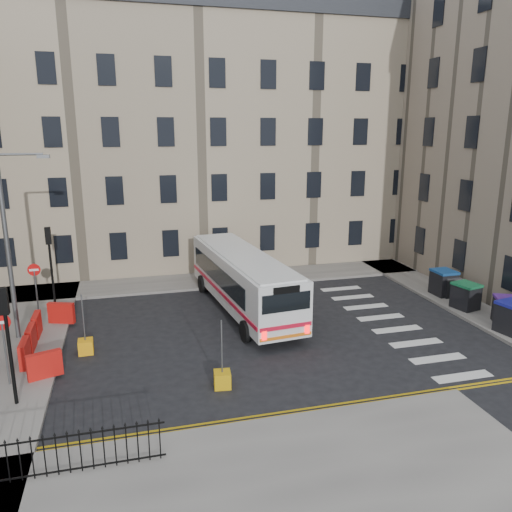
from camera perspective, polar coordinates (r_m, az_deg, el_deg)
name	(u,v)px	position (r m, az deg, el deg)	size (l,w,h in m)	color
ground	(308,328)	(23.99, 5.99, -8.21)	(120.00, 120.00, 0.00)	black
pavement_north	(165,284)	(30.72, -10.36, -3.14)	(36.00, 3.20, 0.15)	slate
pavement_east	(427,287)	(31.32, 18.96, -3.36)	(2.40, 26.00, 0.15)	slate
pavement_sw	(187,502)	(14.05, -7.93, -26.07)	(20.00, 6.00, 0.15)	slate
terrace_north	(136,137)	(36.21, -13.52, 13.06)	(38.30, 10.80, 17.20)	tan
traffic_light_nw	(50,253)	(28.18, -22.50, 0.30)	(0.28, 0.22, 4.10)	black
traffic_light_sw	(7,328)	(18.26, -26.58, -7.39)	(0.28, 0.22, 4.10)	black
streetlamp	(7,246)	(23.72, -26.56, 1.06)	(0.50, 0.22, 8.14)	#595B5E
no_entry_north	(35,279)	(26.54, -23.94, -2.44)	(0.60, 0.08, 3.00)	#595B5E
no_entry_south	(3,335)	(20.02, -26.91, -8.02)	(0.60, 0.08, 3.00)	#595B5E
roadworks_barriers	(40,337)	(23.14, -23.43, -8.50)	(1.66, 6.26, 1.00)	red
iron_railings	(14,462)	(15.38, -25.94, -20.38)	(7.80, 0.04, 1.20)	black
bus	(243,278)	(25.65, -1.51, -2.58)	(3.63, 11.10, 2.96)	silver
wheelie_bin_b	(506,310)	(26.58, 26.67, -5.59)	(1.42, 1.50, 1.31)	black
wheelie_bin_c	(466,296)	(27.94, 22.84, -4.21)	(1.29, 1.41, 1.34)	black
wheelie_bin_d	(449,286)	(29.70, 21.16, -3.21)	(0.90, 1.03, 1.12)	black
wheelie_bin_e	(443,282)	(29.77, 20.63, -2.83)	(1.13, 1.29, 1.40)	black
bollard_yellow	(86,347)	(22.42, -18.87, -9.77)	(0.60, 0.60, 0.60)	#F8A40D
bollard_chevron	(222,379)	(18.75, -3.87, -13.90)	(0.60, 0.60, 0.60)	#CD990C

